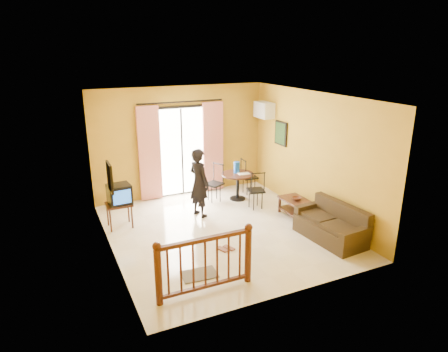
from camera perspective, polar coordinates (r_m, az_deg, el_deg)
name	(u,v)px	position (r m, az deg, el deg)	size (l,w,h in m)	color
ground	(222,231)	(8.50, -0.32, -7.82)	(5.00, 5.00, 0.00)	beige
room_shell	(222,153)	(7.91, -0.34, 3.36)	(5.00, 5.00, 5.00)	white
balcony_door	(182,150)	(10.24, -6.02, 3.65)	(2.25, 0.14, 2.46)	black
tv_table	(119,207)	(8.79, -14.77, -4.27)	(0.54, 0.45, 0.54)	black
television	(119,194)	(8.69, -14.72, -2.52)	(0.49, 0.46, 0.42)	black
picture_left	(110,177)	(7.16, -15.98, -0.20)	(0.05, 0.42, 0.52)	black
dining_table	(238,179)	(10.03, 1.97, -0.45)	(0.81, 0.81, 0.68)	black
water_jug	(237,167)	(10.02, 1.83, 1.25)	(0.15, 0.15, 0.28)	#1247A8
serving_tray	(244,174)	(9.95, 2.86, 0.33)	(0.28, 0.18, 0.02)	beige
dining_chairs	(239,200)	(10.12, 2.21, -3.50)	(1.53, 1.42, 0.95)	black
air_conditioner	(264,110)	(10.48, 5.72, 9.37)	(0.31, 0.60, 0.40)	white
botanical_print	(281,133)	(10.08, 8.12, 6.05)	(0.05, 0.50, 0.60)	black
coffee_table	(297,206)	(9.21, 10.38, -4.21)	(0.50, 0.91, 0.40)	black
bowl	(297,199)	(9.17, 10.33, -3.20)	(0.20, 0.20, 0.06)	brown
sofa	(332,226)	(8.33, 15.18, -6.95)	(0.83, 1.61, 0.74)	#312413
standing_person	(199,183)	(8.99, -3.59, -0.96)	(0.58, 0.38, 1.58)	black
stair_balustrade	(205,260)	(6.29, -2.69, -11.93)	(1.63, 0.13, 1.04)	#471E0F
doormat	(199,274)	(7.00, -3.55, -13.85)	(0.60, 0.40, 0.02)	#5F584C
sandals	(226,249)	(7.77, 0.24, -10.33)	(0.32, 0.27, 0.03)	brown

